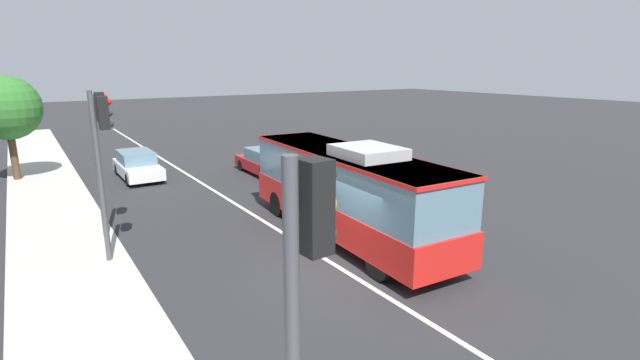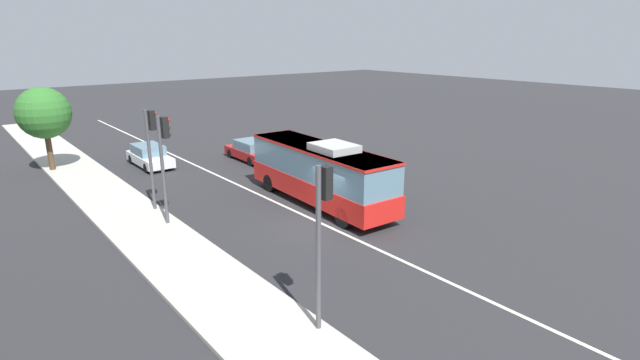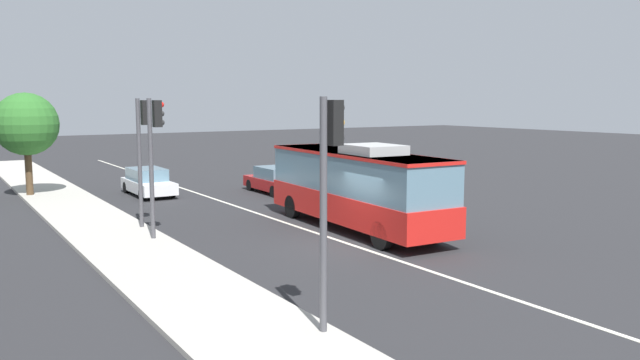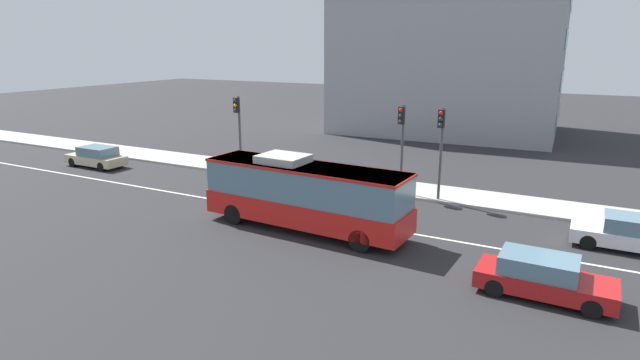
{
  "view_description": "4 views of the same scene",
  "coord_description": "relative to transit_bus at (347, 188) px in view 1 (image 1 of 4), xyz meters",
  "views": [
    {
      "loc": [
        -10.47,
        7.62,
        6.0
      ],
      "look_at": [
        1.38,
        -0.06,
        2.51
      ],
      "focal_mm": 26.14,
      "sensor_mm": 36.0,
      "label": 1
    },
    {
      "loc": [
        -16.67,
        13.45,
        8.55
      ],
      "look_at": [
        0.17,
        -0.08,
        2.11
      ],
      "focal_mm": 26.99,
      "sensor_mm": 36.0,
      "label": 2
    },
    {
      "loc": [
        -17.84,
        12.65,
        5.11
      ],
      "look_at": [
        2.27,
        -0.08,
        2.1
      ],
      "focal_mm": 35.23,
      "sensor_mm": 36.0,
      "label": 3
    },
    {
      "loc": [
        13.45,
        -21.58,
        8.45
      ],
      "look_at": [
        2.26,
        -0.28,
        2.06
      ],
      "focal_mm": 28.74,
      "sensor_mm": 36.0,
      "label": 4
    }
  ],
  "objects": [
    {
      "name": "sedan_white",
      "position": [
        13.43,
        4.27,
        -1.09
      ],
      "size": [
        4.5,
        1.83,
        1.46
      ],
      "rotation": [
        0.0,
        0.0,
        3.14
      ],
      "color": "white",
      "rests_on": "ground_plane"
    },
    {
      "name": "traffic_light_mid_block",
      "position": [
        4.36,
        7.17,
        1.75
      ],
      "size": [
        0.33,
        0.62,
        5.2
      ],
      "rotation": [
        0.0,
        0.0,
        -1.59
      ],
      "color": "#47474C",
      "rests_on": "ground_plane"
    },
    {
      "name": "lane_centre_line",
      "position": [
        -2.26,
        1.77,
        -1.8
      ],
      "size": [
        76.0,
        0.16,
        0.01
      ],
      "primitive_type": "cube",
      "color": "silver",
      "rests_on": "ground_plane"
    },
    {
      "name": "sedan_red",
      "position": [
        10.47,
        -1.98,
        -1.09
      ],
      "size": [
        4.54,
        1.9,
        1.46
      ],
      "rotation": [
        0.0,
        0.0,
        -0.02
      ],
      "color": "#B21919",
      "rests_on": "ground_plane"
    },
    {
      "name": "transit_bus",
      "position": [
        0.0,
        0.0,
        0.0
      ],
      "size": [
        10.11,
        3.0,
        3.46
      ],
      "rotation": [
        0.0,
        0.0,
        -0.05
      ],
      "color": "red",
      "rests_on": "ground_plane"
    },
    {
      "name": "street_tree_kerbside_left",
      "position": [
        16.06,
        9.82,
        2.06
      ],
      "size": [
        3.3,
        3.3,
        5.54
      ],
      "color": "#4C3823",
      "rests_on": "ground_plane"
    },
    {
      "name": "ground_plane",
      "position": [
        -2.26,
        1.77,
        -1.81
      ],
      "size": [
        160.0,
        160.0,
        0.0
      ],
      "primitive_type": "plane",
      "color": "#28282B"
    },
    {
      "name": "traffic_light_near_corner",
      "position": [
        2.07,
        7.42,
        1.75
      ],
      "size": [
        0.33,
        0.62,
        5.2
      ],
      "rotation": [
        0.0,
        0.0,
        -1.61
      ],
      "color": "#47474C",
      "rests_on": "ground_plane"
    },
    {
      "name": "sidewalk_kerb",
      "position": [
        -2.26,
        8.64,
        -1.74
      ],
      "size": [
        80.0,
        3.29,
        0.14
      ],
      "primitive_type": "cube",
      "color": "#B2ADA3",
      "rests_on": "ground_plane"
    },
    {
      "name": "traffic_light_far_corner",
      "position": [
        -9.04,
        7.19,
        1.75
      ],
      "size": [
        0.34,
        0.62,
        5.2
      ],
      "rotation": [
        0.0,
        0.0,
        -1.49
      ],
      "color": "#47474C",
      "rests_on": "ground_plane"
    }
  ]
}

